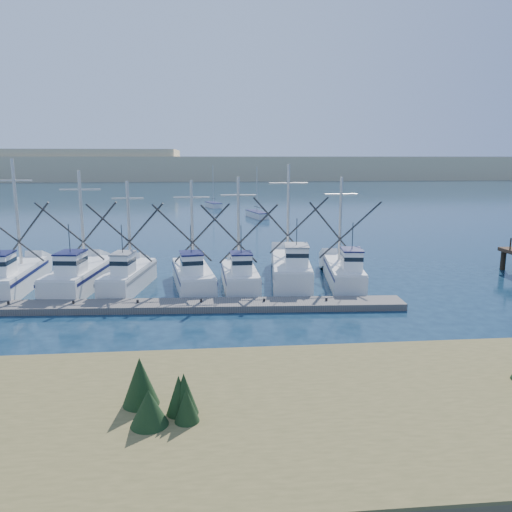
% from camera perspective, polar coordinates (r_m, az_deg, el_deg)
% --- Properties ---
extents(ground, '(500.00, 500.00, 0.00)m').
position_cam_1_polar(ground, '(27.01, 8.71, -9.37)').
color(ground, '#0B2032').
rests_on(ground, ground).
extents(shore_bank, '(40.00, 10.00, 1.60)m').
position_cam_1_polar(shore_bank, '(16.94, -10.77, -19.60)').
color(shore_bank, '#4C422D').
rests_on(shore_bank, ground).
extents(floating_dock, '(31.92, 3.77, 0.42)m').
position_cam_1_polar(floating_dock, '(32.34, -11.61, -5.61)').
color(floating_dock, '#5E5954').
rests_on(floating_dock, ground).
extents(dune_ridge, '(360.00, 60.00, 10.00)m').
position_cam_1_polar(dune_ridge, '(234.63, -3.94, 10.03)').
color(dune_ridge, tan).
rests_on(dune_ridge, ground).
extents(trawler_fleet, '(30.98, 9.47, 9.37)m').
position_cam_1_polar(trawler_fleet, '(37.18, -10.90, -2.16)').
color(trawler_fleet, silver).
rests_on(trawler_fleet, ground).
extents(sailboat_near, '(3.32, 6.73, 8.10)m').
position_cam_1_polar(sailboat_near, '(80.41, 0.13, 4.77)').
color(sailboat_near, silver).
rests_on(sailboat_near, ground).
extents(sailboat_far, '(3.30, 5.39, 8.10)m').
position_cam_1_polar(sailboat_far, '(97.15, -4.89, 5.84)').
color(sailboat_far, silver).
rests_on(sailboat_far, ground).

